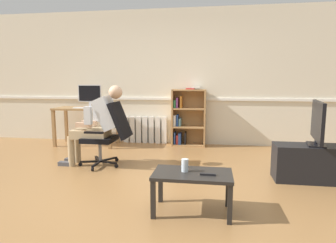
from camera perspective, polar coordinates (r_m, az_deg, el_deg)
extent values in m
plane|color=olive|center=(3.59, -4.60, -13.00)|extent=(18.00, 18.00, 0.00)
cube|color=beige|center=(5.96, 1.29, 8.64)|extent=(12.00, 0.10, 2.70)
cube|color=white|center=(5.91, 1.19, 4.47)|extent=(12.00, 0.03, 0.05)
cube|color=#9E7547|center=(6.08, -21.53, -1.30)|extent=(0.06, 0.06, 0.72)
cube|color=#9E7547|center=(5.59, -11.45, -1.66)|extent=(0.06, 0.06, 0.72)
cube|color=#9E7547|center=(6.04, -9.86, -0.91)|extent=(0.06, 0.06, 0.72)
cube|color=#9E7547|center=(6.50, -19.38, -0.63)|extent=(0.06, 0.06, 0.72)
cube|color=#9E7547|center=(5.98, -15.85, 2.47)|extent=(1.21, 0.56, 0.04)
cube|color=silver|center=(6.01, -15.12, 2.75)|extent=(0.18, 0.14, 0.01)
cube|color=silver|center=(6.02, -15.07, 3.30)|extent=(0.04, 0.02, 0.10)
cube|color=silver|center=(6.01, -15.14, 5.38)|extent=(0.48, 0.02, 0.34)
cube|color=black|center=(6.00, -15.20, 5.37)|extent=(0.45, 0.00, 0.30)
cube|color=white|center=(5.85, -16.30, 2.60)|extent=(0.39, 0.12, 0.02)
cube|color=white|center=(5.76, -13.87, 2.67)|extent=(0.06, 0.10, 0.03)
cube|color=#AD7F4C|center=(5.78, 0.92, 0.81)|extent=(0.03, 0.28, 1.12)
cube|color=#AD7F4C|center=(5.72, 7.26, 0.67)|extent=(0.03, 0.28, 1.12)
cube|color=#AD7F4C|center=(5.88, 4.19, 0.91)|extent=(0.64, 0.02, 1.12)
cube|color=#AD7F4C|center=(5.84, 4.02, -4.58)|extent=(0.61, 0.28, 0.03)
cube|color=#AD7F4C|center=(5.77, 4.05, -1.05)|extent=(0.61, 0.28, 0.03)
cube|color=#AD7F4C|center=(5.72, 4.09, 2.55)|extent=(0.61, 0.28, 0.03)
cube|color=#AD7F4C|center=(5.70, 4.13, 6.19)|extent=(0.61, 0.28, 0.03)
cube|color=#2D519E|center=(5.84, 1.40, -3.23)|extent=(0.03, 0.19, 0.24)
cube|color=white|center=(5.78, 1.40, 0.20)|extent=(0.05, 0.19, 0.22)
cube|color=#38844C|center=(5.75, 1.43, 3.49)|extent=(0.04, 0.19, 0.15)
cube|color=red|center=(5.84, 1.94, -3.51)|extent=(0.05, 0.19, 0.18)
cube|color=#2D519E|center=(5.78, 1.93, 0.27)|extent=(0.03, 0.19, 0.23)
cube|color=#89428E|center=(5.73, 1.87, 3.71)|extent=(0.03, 0.19, 0.20)
cube|color=#2D519E|center=(5.82, 2.37, -3.34)|extent=(0.05, 0.19, 0.22)
cube|color=#6699A3|center=(5.77, 2.41, -0.12)|extent=(0.04, 0.19, 0.15)
cube|color=orange|center=(5.72, 2.63, 3.87)|extent=(0.03, 0.19, 0.23)
cube|color=black|center=(5.83, 3.45, -3.26)|extent=(0.03, 0.19, 0.24)
cube|color=red|center=(5.71, 4.39, 6.45)|extent=(0.16, 0.22, 0.02)
cube|color=white|center=(5.73, 5.52, 6.69)|extent=(0.16, 0.22, 0.02)
cube|color=white|center=(6.15, -8.19, -1.51)|extent=(0.10, 0.08, 0.55)
cube|color=white|center=(6.11, -6.98, -1.54)|extent=(0.10, 0.08, 0.55)
cube|color=white|center=(6.08, -5.75, -1.58)|extent=(0.10, 0.08, 0.55)
cube|color=white|center=(6.05, -4.51, -1.62)|extent=(0.10, 0.08, 0.55)
cube|color=white|center=(6.02, -3.26, -1.65)|extent=(0.10, 0.08, 0.55)
cube|color=white|center=(5.99, -2.00, -1.69)|extent=(0.10, 0.08, 0.55)
cube|color=white|center=(5.97, -0.72, -1.72)|extent=(0.10, 0.08, 0.55)
cube|color=black|center=(4.46, -13.87, -8.08)|extent=(0.04, 0.30, 0.02)
cylinder|color=black|center=(4.34, -14.62, -9.08)|extent=(0.02, 0.06, 0.06)
cube|color=black|center=(4.50, -11.67, -7.86)|extent=(0.30, 0.13, 0.02)
cylinder|color=black|center=(4.43, -10.12, -8.61)|extent=(0.06, 0.04, 0.06)
cube|color=black|center=(4.67, -11.58, -7.27)|extent=(0.21, 0.26, 0.02)
cylinder|color=black|center=(4.76, -10.05, -7.41)|extent=(0.05, 0.06, 0.06)
cube|color=black|center=(4.74, -13.59, -7.13)|extent=(0.21, 0.26, 0.02)
cylinder|color=black|center=(4.89, -13.99, -7.13)|extent=(0.05, 0.06, 0.06)
cube|color=black|center=(4.61, -15.02, -7.60)|extent=(0.30, 0.13, 0.02)
cylinder|color=black|center=(4.64, -16.87, -8.06)|extent=(0.06, 0.04, 0.06)
cylinder|color=gray|center=(4.56, -13.21, -5.64)|extent=(0.05, 0.05, 0.30)
cube|color=black|center=(4.52, -13.28, -3.36)|extent=(0.46, 0.46, 0.07)
cube|color=black|center=(4.35, -9.35, 0.27)|extent=(0.26, 0.44, 0.54)
cube|color=black|center=(4.72, -11.93, -1.04)|extent=(0.28, 0.04, 0.03)
cube|color=black|center=(4.25, -14.41, -2.13)|extent=(0.28, 0.04, 0.03)
cube|color=tan|center=(4.50, -13.33, -2.05)|extent=(0.26, 0.34, 0.14)
cube|color=silver|center=(4.41, -11.84, 1.62)|extent=(0.37, 0.34, 0.52)
sphere|color=#D6A884|center=(4.34, -10.31, 5.70)|extent=(0.20, 0.20, 0.20)
cube|color=white|center=(4.59, -16.60, -0.70)|extent=(0.15, 0.04, 0.02)
cube|color=tan|center=(4.68, -15.23, -2.11)|extent=(0.42, 0.13, 0.13)
cylinder|color=tan|center=(4.81, -17.40, -5.04)|extent=(0.10, 0.10, 0.46)
cube|color=#4C4C51|center=(4.91, -18.36, -7.23)|extent=(0.22, 0.09, 0.06)
cube|color=tan|center=(4.50, -16.27, -2.55)|extent=(0.42, 0.13, 0.13)
cylinder|color=tan|center=(4.64, -18.49, -5.57)|extent=(0.10, 0.10, 0.46)
cube|color=#4C4C51|center=(4.74, -19.47, -7.82)|extent=(0.22, 0.09, 0.06)
cube|color=silver|center=(4.64, -13.84, 1.62)|extent=(0.10, 0.08, 0.26)
cube|color=#D6A884|center=(4.64, -15.22, -0.30)|extent=(0.24, 0.07, 0.07)
cube|color=silver|center=(4.35, -15.45, 1.15)|extent=(0.10, 0.08, 0.26)
cube|color=#D6A884|center=(4.47, -16.21, -0.65)|extent=(0.24, 0.07, 0.07)
cube|color=black|center=(4.20, 26.88, -7.35)|extent=(1.01, 0.38, 0.47)
cube|color=black|center=(4.14, 27.10, -4.07)|extent=(0.25, 0.35, 0.02)
cylinder|color=black|center=(4.14, 27.13, -3.60)|extent=(0.04, 0.04, 0.05)
cube|color=black|center=(4.10, 27.37, 0.13)|extent=(0.18, 0.82, 0.49)
cube|color=white|center=(4.10, 27.67, 0.11)|extent=(0.14, 0.76, 0.45)
cube|color=black|center=(2.81, -2.94, -15.09)|extent=(0.04, 0.04, 0.37)
cube|color=black|center=(2.76, 12.09, -15.68)|extent=(0.04, 0.04, 0.37)
cube|color=black|center=(3.11, 11.71, -12.85)|extent=(0.04, 0.04, 0.37)
cube|color=black|center=(3.16, -1.47, -12.39)|extent=(0.04, 0.04, 0.37)
cube|color=black|center=(2.87, 4.85, -10.29)|extent=(0.76, 0.44, 0.03)
cylinder|color=silver|center=(2.87, 3.34, -8.59)|extent=(0.07, 0.07, 0.13)
cube|color=black|center=(2.80, 7.86, -10.25)|extent=(0.15, 0.04, 0.02)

